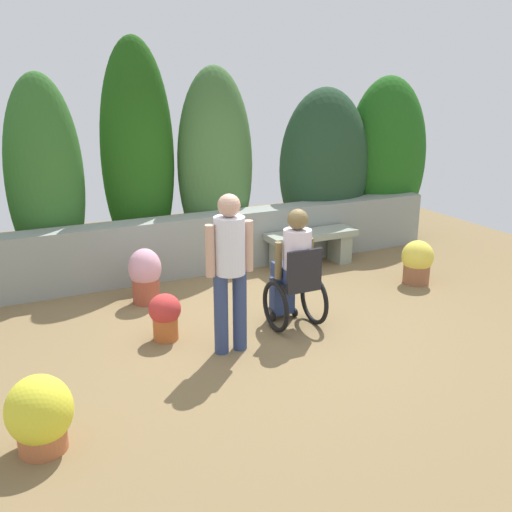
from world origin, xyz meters
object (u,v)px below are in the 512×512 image
object	(u,v)px
flower_pot_terracotta_by_wall	(145,275)
flower_pot_red_accent	(417,261)
person_standing_companion	(230,264)
stone_bench	(311,244)
person_in_wheelchair	(294,272)
flower_pot_purple_near	(40,415)
flower_pot_small_foreground	(165,315)

from	to	relation	value
flower_pot_terracotta_by_wall	flower_pot_red_accent	xyz separation A→B (m)	(3.41, -0.87, -0.06)
person_standing_companion	flower_pot_terracotta_by_wall	xyz separation A→B (m)	(-0.41, 1.64, -0.57)
flower_pot_terracotta_by_wall	stone_bench	bearing A→B (deg)	8.12
person_standing_companion	flower_pot_red_accent	bearing A→B (deg)	15.78
person_in_wheelchair	flower_pot_red_accent	world-z (taller)	person_in_wheelchair
person_in_wheelchair	flower_pot_purple_near	size ratio (longest dim) A/B	2.23
person_in_wheelchair	flower_pot_red_accent	bearing A→B (deg)	14.17
flower_pot_purple_near	flower_pot_terracotta_by_wall	distance (m)	2.95
person_standing_companion	flower_pot_terracotta_by_wall	distance (m)	1.78
person_in_wheelchair	person_standing_companion	size ratio (longest dim) A/B	0.83
flower_pot_purple_near	flower_pot_small_foreground	size ratio (longest dim) A/B	1.19
person_in_wheelchair	flower_pot_small_foreground	xyz separation A→B (m)	(-1.37, 0.28, -0.35)
flower_pot_small_foreground	person_standing_companion	bearing A→B (deg)	-46.66
person_standing_companion	flower_pot_red_accent	world-z (taller)	person_standing_companion
stone_bench	flower_pot_red_accent	bearing A→B (deg)	-55.08
person_in_wheelchair	flower_pot_terracotta_by_wall	bearing A→B (deg)	133.53
flower_pot_purple_near	person_in_wheelchair	bearing A→B (deg)	22.80
stone_bench	flower_pot_terracotta_by_wall	bearing A→B (deg)	-172.62
stone_bench	flower_pot_small_foreground	world-z (taller)	stone_bench
flower_pot_red_accent	flower_pot_small_foreground	world-z (taller)	flower_pot_red_accent
flower_pot_red_accent	flower_pot_terracotta_by_wall	bearing A→B (deg)	165.68
stone_bench	person_in_wheelchair	xyz separation A→B (m)	(-1.26, -1.74, 0.29)
person_standing_companion	flower_pot_terracotta_by_wall	world-z (taller)	person_standing_companion
person_standing_companion	flower_pot_small_foreground	xyz separation A→B (m)	(-0.51, 0.54, -0.65)
stone_bench	flower_pot_red_accent	distance (m)	1.52
stone_bench	person_in_wheelchair	world-z (taller)	person_in_wheelchair
flower_pot_purple_near	person_standing_companion	bearing A→B (deg)	25.32
flower_pot_red_accent	flower_pot_small_foreground	xyz separation A→B (m)	(-3.51, -0.23, -0.02)
stone_bench	person_standing_companion	bearing A→B (deg)	-137.38
flower_pot_small_foreground	flower_pot_red_accent	bearing A→B (deg)	3.73
person_in_wheelchair	stone_bench	bearing A→B (deg)	54.96
flower_pot_red_accent	flower_pot_small_foreground	size ratio (longest dim) A/B	1.16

